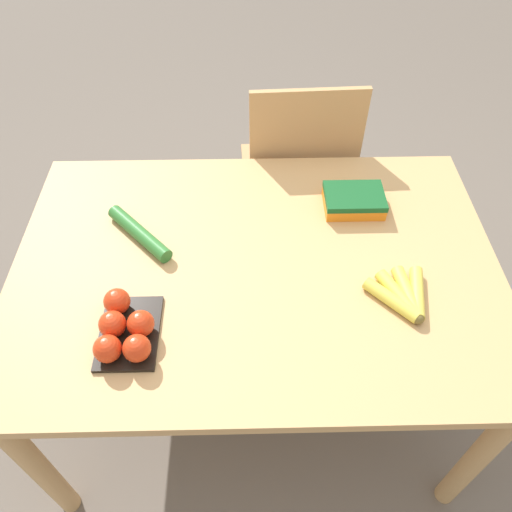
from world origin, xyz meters
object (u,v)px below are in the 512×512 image
Objects in this scene: carrot_bag at (354,199)px; cucumber_near at (139,233)px; tomato_pack at (124,329)px; chair at (297,178)px; banana_bunch at (404,296)px.

cucumber_near is (-0.64, -0.12, -0.01)m from carrot_bag.
chair is at bearing 60.07° from tomato_pack.
chair is 5.31× the size of carrot_bag.
cucumber_near is (-0.01, 0.34, -0.02)m from tomato_pack.
cucumber_near is at bearing 91.87° from tomato_pack.
carrot_bag is at bearing 10.61° from cucumber_near.
tomato_pack is 0.34m from cucumber_near.
banana_bunch is (0.20, -0.77, 0.24)m from chair.
chair is 1.03m from tomato_pack.
chair is 0.50m from carrot_bag.
chair reaches higher than tomato_pack.
chair reaches higher than banana_bunch.
carrot_bag reaches higher than cucumber_near.
tomato_pack is 1.19× the size of carrot_bag.
tomato_pack is at bearing 57.43° from chair.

